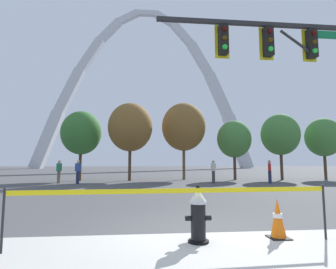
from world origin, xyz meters
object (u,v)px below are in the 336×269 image
at_px(fire_hydrant, 198,215).
at_px(traffic_cone_by_hydrant, 278,219).
at_px(pedestrian_standing_center, 213,171).
at_px(traffic_signal_gantry, 302,68).
at_px(pedestrian_near_trees, 59,171).
at_px(pedestrian_walking_left, 270,171).
at_px(monument_arch, 146,95).
at_px(pedestrian_walking_right, 78,172).

bearing_deg(fire_hydrant, traffic_cone_by_hydrant, 4.45).
distance_m(traffic_cone_by_hydrant, pedestrian_standing_center, 13.95).
height_order(traffic_cone_by_hydrant, traffic_signal_gantry, traffic_signal_gantry).
bearing_deg(pedestrian_near_trees, traffic_cone_by_hydrant, -60.63).
bearing_deg(pedestrian_walking_left, monument_arch, 98.01).
relative_size(traffic_signal_gantry, pedestrian_near_trees, 4.04).
bearing_deg(pedestrian_walking_left, traffic_signal_gantry, -110.79).
distance_m(pedestrian_walking_left, pedestrian_standing_center, 3.88).
height_order(pedestrian_standing_center, pedestrian_near_trees, same).
xyz_separation_m(fire_hydrant, traffic_cone_by_hydrant, (1.53, 0.12, -0.11)).
distance_m(traffic_signal_gantry, pedestrian_walking_left, 11.83).
xyz_separation_m(fire_hydrant, pedestrian_standing_center, (4.02, 13.84, 0.35)).
relative_size(fire_hydrant, traffic_signal_gantry, 0.15).
xyz_separation_m(traffic_cone_by_hydrant, pedestrian_walking_right, (-6.81, 13.95, 0.46)).
height_order(pedestrian_walking_right, pedestrian_near_trees, same).
relative_size(traffic_signal_gantry, pedestrian_walking_left, 4.04).
height_order(fire_hydrant, monument_arch, monument_arch).
relative_size(traffic_signal_gantry, monument_arch, 0.11).
bearing_deg(pedestrian_walking_left, pedestrian_standing_center, 171.62).
xyz_separation_m(pedestrian_walking_left, pedestrian_near_trees, (-14.58, 1.50, 0.00)).
distance_m(monument_arch, pedestrian_near_trees, 57.93).
bearing_deg(pedestrian_near_trees, monument_arch, 82.90).
xyz_separation_m(traffic_cone_by_hydrant, pedestrian_near_trees, (-8.25, 14.65, 0.46)).
bearing_deg(traffic_cone_by_hydrant, traffic_signal_gantry, 48.10).
height_order(fire_hydrant, pedestrian_walking_left, pedestrian_walking_left).
bearing_deg(traffic_cone_by_hydrant, fire_hydrant, -175.55).
distance_m(traffic_cone_by_hydrant, pedestrian_near_trees, 16.82).
distance_m(traffic_signal_gantry, pedestrian_standing_center, 11.66).
bearing_deg(pedestrian_near_trees, fire_hydrant, -65.54).
xyz_separation_m(pedestrian_standing_center, pedestrian_near_trees, (-10.74, 0.93, 0.00)).
distance_m(fire_hydrant, monument_arch, 71.71).
relative_size(traffic_cone_by_hydrant, pedestrian_walking_right, 0.46).
bearing_deg(pedestrian_walking_left, pedestrian_near_trees, 174.13).
xyz_separation_m(pedestrian_walking_left, pedestrian_standing_center, (-3.84, 0.57, 0.00)).
bearing_deg(pedestrian_walking_right, pedestrian_standing_center, -1.39).
bearing_deg(traffic_signal_gantry, pedestrian_walking_right, 128.76).
height_order(pedestrian_walking_left, pedestrian_standing_center, same).
bearing_deg(monument_arch, pedestrian_near_trees, -97.10).
relative_size(pedestrian_standing_center, pedestrian_near_trees, 1.00).
distance_m(pedestrian_walking_left, pedestrian_near_trees, 14.66).
relative_size(pedestrian_walking_left, pedestrian_walking_right, 1.00).
distance_m(fire_hydrant, pedestrian_walking_left, 15.43).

